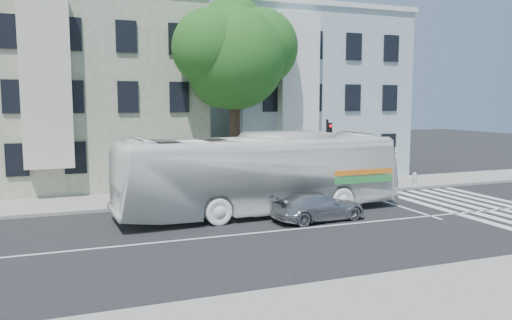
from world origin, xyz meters
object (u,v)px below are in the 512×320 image
bus (261,173)px  sedan (319,206)px  traffic_signal (328,147)px  fire_hydrant (414,179)px

bus → sedan: bearing=-144.2°
bus → traffic_signal: bearing=-65.0°
sedan → fire_hydrant: 10.68m
traffic_signal → fire_hydrant: traffic_signal is taller
bus → fire_hydrant: 11.59m
traffic_signal → sedan: bearing=-98.1°
sedan → fire_hydrant: sedan is taller
sedan → traffic_signal: traffic_signal is taller
sedan → traffic_signal: bearing=-37.3°
bus → traffic_signal: size_ratio=3.19×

